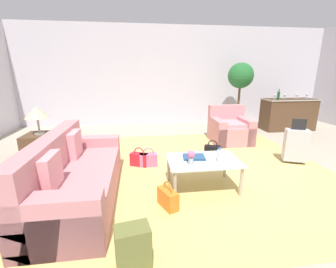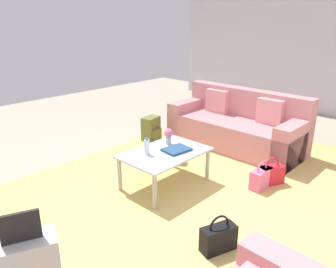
# 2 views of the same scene
# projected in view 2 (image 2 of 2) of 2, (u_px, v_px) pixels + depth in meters

# --- Properties ---
(ground_plane) EXTENTS (12.00, 12.00, 0.00)m
(ground_plane) POSITION_uv_depth(u_px,v_px,m) (173.00, 213.00, 3.48)
(ground_plane) COLOR #A89E89
(area_rug) EXTENTS (5.20, 4.40, 0.01)m
(area_rug) POSITION_uv_depth(u_px,v_px,m) (221.00, 199.00, 3.76)
(area_rug) COLOR tan
(area_rug) RESTS_ON ground
(couch) EXTENTS (0.87, 2.15, 0.89)m
(couch) POSITION_uv_depth(u_px,v_px,m) (238.00, 127.00, 5.27)
(couch) COLOR #C67F84
(couch) RESTS_ON ground
(coffee_table) EXTENTS (1.03, 0.70, 0.45)m
(coffee_table) POSITION_uv_depth(u_px,v_px,m) (165.00, 156.00, 3.95)
(coffee_table) COLOR silver
(coffee_table) RESTS_ON ground
(water_bottle) EXTENTS (0.06, 0.06, 0.20)m
(water_bottle) POSITION_uv_depth(u_px,v_px,m) (147.00, 147.00, 3.83)
(water_bottle) COLOR silver
(water_bottle) RESTS_ON coffee_table
(coffee_table_book) EXTENTS (0.34, 0.28, 0.03)m
(coffee_table_book) POSITION_uv_depth(u_px,v_px,m) (177.00, 150.00, 3.96)
(coffee_table_book) COLOR navy
(coffee_table_book) RESTS_ON coffee_table
(flower_vase) EXTENTS (0.11, 0.11, 0.21)m
(flower_vase) POSITION_uv_depth(u_px,v_px,m) (168.00, 135.00, 4.14)
(flower_vase) COLOR #B2B7BC
(flower_vase) RESTS_ON coffee_table
(handbag_pink) EXTENTS (0.33, 0.15, 0.36)m
(handbag_pink) POSITION_uv_depth(u_px,v_px,m) (261.00, 178.00, 3.97)
(handbag_pink) COLOR pink
(handbag_pink) RESTS_ON ground
(handbag_orange) EXTENTS (0.26, 0.35, 0.36)m
(handbag_orange) POSITION_uv_depth(u_px,v_px,m) (171.00, 153.00, 4.72)
(handbag_orange) COLOR orange
(handbag_orange) RESTS_ON ground
(handbag_red) EXTENTS (0.35, 0.26, 0.36)m
(handbag_red) POSITION_uv_depth(u_px,v_px,m) (271.00, 175.00, 4.06)
(handbag_red) COLOR red
(handbag_red) RESTS_ON ground
(handbag_black) EXTENTS (0.35, 0.24, 0.36)m
(handbag_black) POSITION_uv_depth(u_px,v_px,m) (218.00, 238.00, 2.89)
(handbag_black) COLOR black
(handbag_black) RESTS_ON ground
(backpack_olive) EXTENTS (0.33, 0.29, 0.40)m
(backpack_olive) POSITION_uv_depth(u_px,v_px,m) (151.00, 129.00, 5.54)
(backpack_olive) COLOR olive
(backpack_olive) RESTS_ON ground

